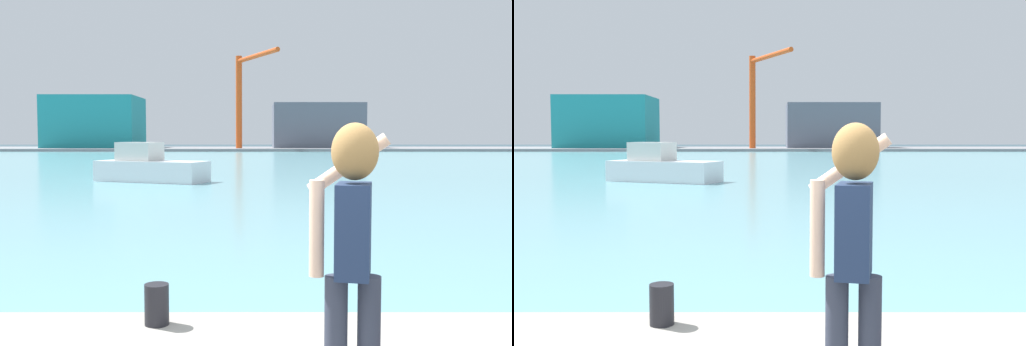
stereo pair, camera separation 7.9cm
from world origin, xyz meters
TOP-DOWN VIEW (x-y plane):
  - ground_plane at (0.00, 50.00)m, footprint 220.00×220.00m
  - harbor_water at (0.00, 52.00)m, footprint 140.00×100.00m
  - far_shore_dock at (0.00, 92.00)m, footprint 140.00×20.00m
  - person_photographer at (0.55, 0.11)m, footprint 0.53×0.57m
  - harbor_bollard at (-0.90, 1.65)m, footprint 0.22×0.22m
  - boat_moored at (-5.35, 24.89)m, footprint 5.95×3.98m
  - warehouse_left at (-27.36, 92.88)m, footprint 15.02×11.82m
  - warehouse_right at (10.40, 93.24)m, footprint 15.05×10.18m
  - port_crane at (-1.85, 84.73)m, footprint 6.49×12.80m

SIDE VIEW (x-z plane):
  - ground_plane at x=0.00m, z-range 0.00..0.00m
  - harbor_water at x=0.00m, z-range 0.00..0.02m
  - far_shore_dock at x=0.00m, z-range 0.00..0.43m
  - boat_moored at x=-5.35m, z-range -0.26..1.70m
  - harbor_bollard at x=-0.90m, z-range 0.59..0.95m
  - person_photographer at x=0.55m, z-range 0.79..2.53m
  - warehouse_right at x=10.40m, z-range 0.43..7.83m
  - warehouse_left at x=-27.36m, z-range 0.43..9.00m
  - port_crane at x=-1.85m, z-range 2.44..16.96m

